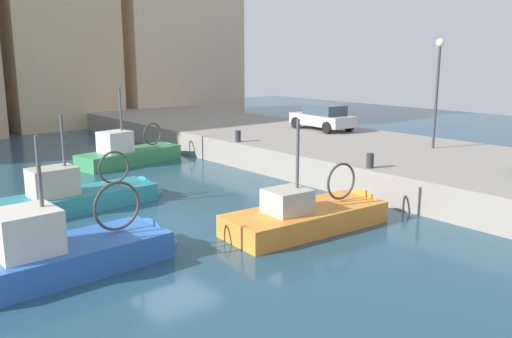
{
  "coord_description": "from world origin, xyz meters",
  "views": [
    {
      "loc": [
        -8.28,
        -14.18,
        5.29
      ],
      "look_at": [
        3.97,
        0.56,
        1.2
      ],
      "focal_mm": 37.29,
      "sensor_mm": 36.0,
      "label": 1
    }
  ],
  "objects_px": {
    "mooring_bollard_north": "(238,136)",
    "fishing_boat_orange": "(316,224)",
    "fishing_boat_green": "(135,160)",
    "mooring_bollard_mid": "(370,161)",
    "parked_car_silver": "(323,117)",
    "quay_streetlamp": "(438,75)",
    "fishing_boat_blue": "(81,262)",
    "fishing_boat_teal": "(83,204)"
  },
  "relations": [
    {
      "from": "fishing_boat_orange",
      "to": "fishing_boat_teal",
      "type": "distance_m",
      "value": 8.32
    },
    {
      "from": "fishing_boat_orange",
      "to": "fishing_boat_blue",
      "type": "relative_size",
      "value": 1.07
    },
    {
      "from": "fishing_boat_orange",
      "to": "mooring_bollard_mid",
      "type": "height_order",
      "value": "fishing_boat_orange"
    },
    {
      "from": "fishing_boat_blue",
      "to": "fishing_boat_teal",
      "type": "xyz_separation_m",
      "value": [
        2.18,
        5.3,
        -0.03
      ]
    },
    {
      "from": "fishing_boat_green",
      "to": "fishing_boat_blue",
      "type": "xyz_separation_m",
      "value": [
        -7.4,
        -11.54,
        0.01
      ]
    },
    {
      "from": "parked_car_silver",
      "to": "mooring_bollard_mid",
      "type": "xyz_separation_m",
      "value": [
        -6.28,
        -8.32,
        -0.45
      ]
    },
    {
      "from": "mooring_bollard_mid",
      "to": "mooring_bollard_north",
      "type": "relative_size",
      "value": 1.0
    },
    {
      "from": "fishing_boat_green",
      "to": "mooring_bollard_north",
      "type": "bearing_deg",
      "value": -48.42
    },
    {
      "from": "mooring_bollard_mid",
      "to": "quay_streetlamp",
      "type": "distance_m",
      "value": 6.45
    },
    {
      "from": "mooring_bollard_mid",
      "to": "quay_streetlamp",
      "type": "bearing_deg",
      "value": 9.22
    },
    {
      "from": "fishing_boat_green",
      "to": "mooring_bollard_north",
      "type": "xyz_separation_m",
      "value": [
        3.53,
        -3.98,
        1.32
      ]
    },
    {
      "from": "fishing_boat_blue",
      "to": "mooring_bollard_north",
      "type": "height_order",
      "value": "fishing_boat_blue"
    },
    {
      "from": "fishing_boat_green",
      "to": "quay_streetlamp",
      "type": "xyz_separation_m",
      "value": [
        9.18,
        -11.06,
        4.3
      ]
    },
    {
      "from": "quay_streetlamp",
      "to": "fishing_boat_orange",
      "type": "bearing_deg",
      "value": -168.45
    },
    {
      "from": "parked_car_silver",
      "to": "fishing_boat_teal",
      "type": "bearing_deg",
      "value": -170.22
    },
    {
      "from": "fishing_boat_green",
      "to": "fishing_boat_teal",
      "type": "xyz_separation_m",
      "value": [
        -5.22,
        -6.25,
        -0.02
      ]
    },
    {
      "from": "fishing_boat_orange",
      "to": "fishing_boat_teal",
      "type": "relative_size",
      "value": 0.93
    },
    {
      "from": "fishing_boat_orange",
      "to": "quay_streetlamp",
      "type": "height_order",
      "value": "quay_streetlamp"
    },
    {
      "from": "fishing_boat_teal",
      "to": "quay_streetlamp",
      "type": "height_order",
      "value": "quay_streetlamp"
    },
    {
      "from": "fishing_boat_orange",
      "to": "fishing_boat_teal",
      "type": "xyz_separation_m",
      "value": [
        -4.84,
        6.77,
        0.05
      ]
    },
    {
      "from": "mooring_bollard_mid",
      "to": "mooring_bollard_north",
      "type": "distance_m",
      "value": 8.0
    },
    {
      "from": "fishing_boat_green",
      "to": "fishing_boat_blue",
      "type": "bearing_deg",
      "value": -122.67
    },
    {
      "from": "mooring_bollard_mid",
      "to": "fishing_boat_blue",
      "type": "bearing_deg",
      "value": 177.73
    },
    {
      "from": "mooring_bollard_mid",
      "to": "fishing_boat_green",
      "type": "bearing_deg",
      "value": 106.42
    },
    {
      "from": "fishing_boat_orange",
      "to": "quay_streetlamp",
      "type": "distance_m",
      "value": 10.7
    },
    {
      "from": "fishing_boat_orange",
      "to": "fishing_boat_green",
      "type": "bearing_deg",
      "value": 88.29
    },
    {
      "from": "fishing_boat_teal",
      "to": "quay_streetlamp",
      "type": "distance_m",
      "value": 15.79
    },
    {
      "from": "fishing_boat_green",
      "to": "parked_car_silver",
      "type": "bearing_deg",
      "value": -20.44
    },
    {
      "from": "fishing_boat_blue",
      "to": "mooring_bollard_mid",
      "type": "bearing_deg",
      "value": -2.27
    },
    {
      "from": "mooring_bollard_north",
      "to": "fishing_boat_orange",
      "type": "bearing_deg",
      "value": -113.44
    },
    {
      "from": "fishing_boat_blue",
      "to": "mooring_bollard_north",
      "type": "bearing_deg",
      "value": 34.69
    },
    {
      "from": "quay_streetlamp",
      "to": "fishing_boat_blue",
      "type": "bearing_deg",
      "value": -178.33
    },
    {
      "from": "fishing_boat_orange",
      "to": "parked_car_silver",
      "type": "bearing_deg",
      "value": 42.54
    },
    {
      "from": "parked_car_silver",
      "to": "mooring_bollard_mid",
      "type": "distance_m",
      "value": 10.43
    },
    {
      "from": "fishing_boat_orange",
      "to": "fishing_boat_teal",
      "type": "bearing_deg",
      "value": 125.55
    },
    {
      "from": "fishing_boat_orange",
      "to": "parked_car_silver",
      "type": "height_order",
      "value": "fishing_boat_orange"
    },
    {
      "from": "fishing_boat_orange",
      "to": "mooring_bollard_north",
      "type": "relative_size",
      "value": 11.27
    },
    {
      "from": "fishing_boat_green",
      "to": "fishing_boat_teal",
      "type": "bearing_deg",
      "value": -129.9
    },
    {
      "from": "mooring_bollard_north",
      "to": "fishing_boat_green",
      "type": "bearing_deg",
      "value": 131.58
    },
    {
      "from": "fishing_boat_green",
      "to": "fishing_boat_teal",
      "type": "relative_size",
      "value": 0.94
    },
    {
      "from": "fishing_boat_green",
      "to": "parked_car_silver",
      "type": "height_order",
      "value": "fishing_boat_green"
    },
    {
      "from": "parked_car_silver",
      "to": "mooring_bollard_north",
      "type": "xyz_separation_m",
      "value": [
        -6.28,
        -0.32,
        -0.45
      ]
    }
  ]
}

